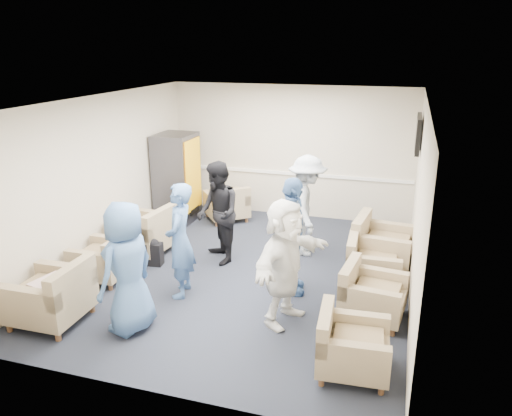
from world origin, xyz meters
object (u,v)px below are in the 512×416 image
(armchair_left_mid, at_px, (106,260))
(armchair_right_near, at_px, (349,347))
(person_back_left, at_px, (218,213))
(person_mid_right, at_px, (291,237))
(armchair_right_far, at_px, (380,247))
(person_mid_left, at_px, (180,241))
(armchair_right_midfar, at_px, (370,265))
(armchair_left_far, at_px, (146,234))
(person_front_right, at_px, (285,262))
(person_front_left, at_px, (127,268))
(person_back_right, at_px, (307,206))
(vending_machine, at_px, (177,178))
(armchair_right_midnear, at_px, (369,296))
(armchair_corner, at_px, (227,206))
(armchair_left_near, at_px, (54,298))

(armchair_left_mid, distance_m, armchair_right_near, 4.04)
(person_back_left, distance_m, person_mid_right, 1.56)
(armchair_right_far, bearing_deg, person_mid_left, 129.95)
(armchair_right_midfar, xyz_separation_m, person_mid_left, (-2.57, -1.11, 0.52))
(armchair_left_far, bearing_deg, person_front_right, 69.30)
(person_front_left, bearing_deg, armchair_right_far, 148.33)
(person_mid_right, bearing_deg, person_back_right, -9.38)
(armchair_left_far, xyz_separation_m, vending_machine, (-0.22, 1.76, 0.54))
(person_front_right, bearing_deg, person_mid_left, 98.73)
(armchair_right_midnear, bearing_deg, armchair_right_midfar, 10.79)
(vending_machine, bearing_deg, armchair_left_mid, -87.77)
(armchair_right_near, distance_m, person_front_right, 1.36)
(person_front_left, distance_m, person_mid_left, 1.06)
(armchair_right_midfar, relative_size, armchair_right_far, 0.82)
(armchair_corner, bearing_deg, person_back_right, 108.04)
(person_front_right, bearing_deg, person_back_left, 63.33)
(armchair_left_mid, height_order, armchair_corner, armchair_corner)
(armchair_left_mid, relative_size, person_back_left, 0.46)
(armchair_right_midnear, distance_m, armchair_right_far, 1.64)
(armchair_left_mid, height_order, person_mid_left, person_mid_left)
(armchair_right_midfar, relative_size, person_mid_left, 0.49)
(armchair_right_near, distance_m, armchair_right_far, 2.88)
(armchair_corner, height_order, vending_machine, vending_machine)
(person_back_right, bearing_deg, vending_machine, 57.48)
(armchair_right_midnear, relative_size, person_front_right, 0.52)
(person_front_left, xyz_separation_m, person_back_left, (0.31, 2.28, -0.00))
(armchair_right_midnear, relative_size, person_back_right, 0.50)
(armchair_right_near, relative_size, person_back_right, 0.47)
(armchair_right_near, distance_m, vending_machine, 5.69)
(armchair_right_midnear, bearing_deg, person_mid_right, 77.52)
(person_front_left, xyz_separation_m, person_mid_left, (0.21, 1.04, -0.02))
(person_back_left, bearing_deg, armchair_left_mid, -87.52)
(armchair_left_far, height_order, person_back_left, person_back_left)
(armchair_right_near, xyz_separation_m, vending_machine, (-3.96, 4.05, 0.59))
(armchair_left_mid, xyz_separation_m, vending_machine, (-0.11, 2.82, 0.58))
(armchair_right_far, xyz_separation_m, person_back_left, (-2.57, -0.52, 0.49))
(armchair_left_far, xyz_separation_m, person_mid_right, (2.70, -0.64, 0.51))
(armchair_left_far, xyz_separation_m, armchair_right_midnear, (3.85, -1.04, -0.04))
(armchair_right_far, height_order, person_front_left, person_front_left)
(armchair_left_near, distance_m, armchair_right_midnear, 4.10)
(armchair_left_mid, bearing_deg, vending_machine, -177.66)
(armchair_right_near, distance_m, person_back_left, 3.43)
(vending_machine, xyz_separation_m, person_mid_right, (2.92, -2.40, -0.03))
(armchair_left_far, height_order, person_mid_left, person_mid_left)
(armchair_left_mid, xyz_separation_m, person_mid_left, (1.32, -0.11, 0.52))
(armchair_right_near, relative_size, person_front_left, 0.48)
(armchair_right_midnear, xyz_separation_m, person_back_left, (-2.54, 1.12, 0.53))
(armchair_right_midnear, distance_m, person_front_right, 1.24)
(armchair_left_near, relative_size, armchair_right_midfar, 1.10)
(armchair_left_mid, bearing_deg, person_mid_right, 98.47)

